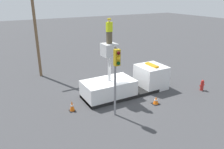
# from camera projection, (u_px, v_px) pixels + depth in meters

# --- Properties ---
(ground_plane) EXTENTS (120.00, 120.00, 0.00)m
(ground_plane) POSITION_uv_depth(u_px,v_px,m) (120.00, 95.00, 17.35)
(ground_plane) COLOR #424244
(bucket_truck) EXTENTS (7.11, 2.32, 4.22)m
(bucket_truck) POSITION_uv_depth(u_px,v_px,m) (127.00, 84.00, 17.32)
(bucket_truck) COLOR black
(bucket_truck) RESTS_ON ground
(worker) EXTENTS (0.40, 0.26, 1.75)m
(worker) POSITION_uv_depth(u_px,v_px,m) (109.00, 31.00, 15.14)
(worker) COLOR brown
(worker) RESTS_ON bucket_truck
(traffic_light_pole) EXTENTS (0.34, 0.57, 4.63)m
(traffic_light_pole) POSITION_uv_depth(u_px,v_px,m) (116.00, 68.00, 13.23)
(traffic_light_pole) COLOR gray
(traffic_light_pole) RESTS_ON ground
(fire_hydrant) EXTENTS (0.51, 0.27, 0.91)m
(fire_hydrant) POSITION_uv_depth(u_px,v_px,m) (202.00, 85.00, 17.99)
(fire_hydrant) COLOR #B2231E
(fire_hydrant) RESTS_ON ground
(traffic_cone_rear) EXTENTS (0.41, 0.41, 0.76)m
(traffic_cone_rear) POSITION_uv_depth(u_px,v_px,m) (72.00, 106.00, 14.82)
(traffic_cone_rear) COLOR black
(traffic_cone_rear) RESTS_ON ground
(traffic_cone_curbside) EXTENTS (0.51, 0.51, 0.58)m
(traffic_cone_curbside) POSITION_uv_depth(u_px,v_px,m) (156.00, 100.00, 15.80)
(traffic_cone_curbside) COLOR black
(traffic_cone_curbside) RESTS_ON ground
(utility_pole) EXTENTS (2.20, 0.26, 8.74)m
(utility_pole) POSITION_uv_depth(u_px,v_px,m) (35.00, 27.00, 19.76)
(utility_pole) COLOR brown
(utility_pole) RESTS_ON ground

